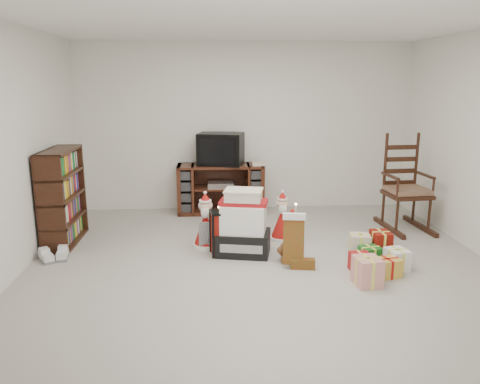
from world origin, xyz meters
name	(u,v)px	position (x,y,z in m)	size (l,w,h in m)	color
room	(264,151)	(0.00, 0.00, 1.25)	(5.01, 5.01, 2.51)	#B3AEA4
tv_stand	(221,189)	(-0.38, 2.24, 0.36)	(1.28, 0.47, 0.73)	#472314
bookshelf	(63,198)	(-2.31, 1.02, 0.55)	(0.31, 0.94, 1.14)	#351B0E
rocking_chair	(405,195)	(2.05, 1.31, 0.45)	(0.59, 0.90, 1.31)	#351B0E
gift_pile	(244,227)	(-0.17, 0.47, 0.32)	(0.66, 0.53, 0.73)	black
red_suitcase	(229,232)	(-0.33, 0.46, 0.26)	(0.42, 0.26, 0.60)	maroon
stocking	(294,240)	(0.32, 0.04, 0.30)	(0.28, 0.12, 0.59)	#0B6B1D
teddy_bear	(289,248)	(0.32, 0.23, 0.15)	(0.22, 0.20, 0.33)	brown
santa_figurine	(282,221)	(0.34, 0.93, 0.24)	(0.30, 0.28, 0.61)	#A41411
mrs_claus_figurine	(206,226)	(-0.60, 0.74, 0.25)	(0.32, 0.31, 0.66)	#A41411
sneaker_pair	(54,256)	(-2.27, 0.42, 0.05)	(0.37, 0.28, 0.09)	white
gift_cluster	(375,257)	(1.18, -0.04, 0.12)	(0.68, 0.99, 0.23)	#A21216
crt_television	(221,149)	(-0.37, 2.25, 0.96)	(0.72, 0.60, 0.46)	black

